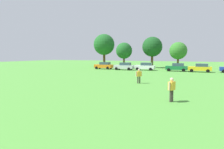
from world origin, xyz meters
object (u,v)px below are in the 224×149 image
(parked_car_silver_1, at_px, (124,66))
(parked_car_yellow_4, at_px, (200,68))
(adult_bystander, at_px, (172,87))
(tree_far_left, at_px, (104,45))
(tree_right, at_px, (152,47))
(bystander_near_trees, at_px, (139,75))
(parked_car_white_2, at_px, (145,66))
(tree_far_right, at_px, (178,51))
(parked_car_green_3, at_px, (177,67))
(parked_car_orange_0, at_px, (104,65))
(tree_left, at_px, (124,51))

(parked_car_silver_1, xyz_separation_m, parked_car_yellow_4, (15.70, 0.47, 0.00))
(adult_bystander, bearing_deg, tree_far_left, -129.57)
(parked_car_yellow_4, bearing_deg, tree_far_left, -20.77)
(parked_car_yellow_4, relative_size, tree_right, 0.53)
(bystander_near_trees, bearing_deg, tree_right, -124.40)
(parked_car_white_2, relative_size, parked_car_yellow_4, 1.00)
(tree_far_left, relative_size, tree_far_right, 1.45)
(parked_car_green_3, xyz_separation_m, tree_right, (-7.12, 9.30, 4.59))
(adult_bystander, distance_m, parked_car_green_3, 29.30)
(tree_right, bearing_deg, parked_car_silver_1, -112.09)
(parked_car_orange_0, relative_size, parked_car_yellow_4, 1.00)
(parked_car_silver_1, xyz_separation_m, tree_right, (4.14, 10.19, 4.59))
(parked_car_green_3, bearing_deg, parked_car_silver_1, 4.52)
(parked_car_silver_1, distance_m, parked_car_green_3, 11.29)
(bystander_near_trees, bearing_deg, parked_car_white_2, -121.72)
(parked_car_white_2, height_order, tree_far_left, tree_far_left)
(parked_car_silver_1, height_order, tree_left, tree_left)
(parked_car_green_3, height_order, parked_car_yellow_4, same)
(parked_car_orange_0, height_order, tree_left, tree_left)
(tree_far_left, xyz_separation_m, tree_left, (6.98, -2.77, -1.83))
(tree_right, height_order, tree_far_right, tree_right)
(parked_car_orange_0, bearing_deg, bystander_near_trees, 124.46)
(adult_bystander, bearing_deg, tree_right, -146.94)
(parked_car_green_3, relative_size, tree_far_left, 0.46)
(bystander_near_trees, xyz_separation_m, tree_far_right, (2.05, 27.47, 3.30))
(parked_car_white_2, bearing_deg, bystander_near_trees, 101.48)
(bystander_near_trees, relative_size, tree_left, 0.26)
(adult_bystander, xyz_separation_m, parked_car_silver_1, (-13.55, 28.32, -0.20))
(parked_car_yellow_4, bearing_deg, bystander_near_trees, 71.15)
(parked_car_orange_0, xyz_separation_m, tree_far_right, (16.25, 6.78, 3.47))
(adult_bystander, relative_size, parked_car_yellow_4, 0.41)
(parked_car_white_2, height_order, parked_car_yellow_4, same)
(parked_car_white_2, height_order, tree_left, tree_left)
(bystander_near_trees, height_order, parked_car_yellow_4, bystander_near_trees)
(adult_bystander, xyz_separation_m, tree_left, (-16.18, 35.62, 3.38))
(adult_bystander, bearing_deg, parked_car_yellow_4, -164.95)
(parked_car_white_2, bearing_deg, parked_car_silver_1, 13.36)
(tree_right, bearing_deg, parked_car_white_2, -87.50)
(parked_car_silver_1, bearing_deg, parked_car_orange_0, -9.25)
(adult_bystander, height_order, parked_car_white_2, adult_bystander)
(bystander_near_trees, height_order, tree_left, tree_left)
(tree_far_left, bearing_deg, parked_car_orange_0, -65.51)
(bystander_near_trees, relative_size, parked_car_silver_1, 0.40)
(parked_car_yellow_4, height_order, tree_far_right, tree_far_right)
(tree_left, bearing_deg, parked_car_orange_0, -113.51)
(tree_far_left, bearing_deg, parked_car_yellow_4, -20.77)
(adult_bystander, bearing_deg, tree_far_right, -156.35)
(parked_car_green_3, height_order, tree_right, tree_right)
(bystander_near_trees, xyz_separation_m, parked_car_yellow_4, (6.93, 20.28, -0.17))
(bystander_near_trees, distance_m, tree_right, 30.68)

